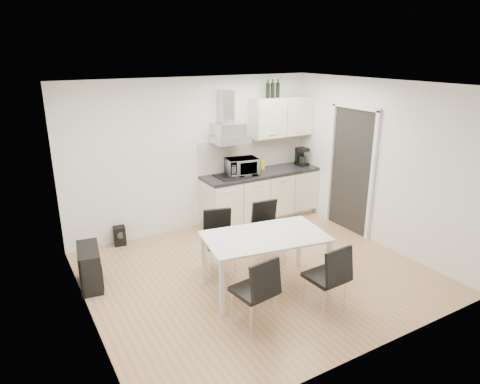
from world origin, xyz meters
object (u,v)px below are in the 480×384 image
at_px(chair_far_left, 220,242).
at_px(chair_near_right, 325,278).
at_px(dining_table, 265,240).
at_px(chair_far_right, 270,232).
at_px(guitar_amp, 90,267).
at_px(chair_near_left, 253,291).
at_px(floor_speaker, 120,236).
at_px(kitchenette, 262,175).

xyz_separation_m(chair_far_left, chair_near_right, (0.63, -1.49, 0.00)).
bearing_deg(dining_table, chair_far_right, 60.53).
height_order(dining_table, chair_far_left, chair_far_left).
bearing_deg(guitar_amp, chair_near_left, -43.72).
bearing_deg(chair_near_right, chair_far_left, 109.78).
relative_size(chair_far_left, guitar_amp, 1.29).
bearing_deg(dining_table, chair_far_left, 122.32).
xyz_separation_m(guitar_amp, floor_speaker, (0.67, 1.06, -0.12)).
bearing_deg(kitchenette, dining_table, -121.86).
bearing_deg(kitchenette, guitar_amp, -164.73).
bearing_deg(floor_speaker, dining_table, -50.49).
height_order(kitchenette, guitar_amp, kitchenette).
distance_m(chair_far_left, floor_speaker, 1.90).
relative_size(chair_far_right, chair_near_left, 1.00).
bearing_deg(floor_speaker, chair_far_left, -47.78).
height_order(chair_far_left, chair_near_left, same).
height_order(chair_near_right, floor_speaker, chair_near_right).
distance_m(dining_table, floor_speaker, 2.67).
xyz_separation_m(kitchenette, chair_far_left, (-1.60, -1.41, -0.39)).
bearing_deg(chair_near_right, chair_near_left, 166.18).
height_order(kitchenette, chair_far_right, kitchenette).
bearing_deg(chair_near_left, chair_near_right, -18.17).
distance_m(dining_table, chair_far_left, 0.78).
height_order(kitchenette, chair_near_left, kitchenette).
xyz_separation_m(dining_table, guitar_amp, (-1.98, 1.20, -0.41)).
relative_size(chair_near_left, floor_speaker, 2.82).
xyz_separation_m(kitchenette, dining_table, (-1.31, -2.10, -0.15)).
relative_size(guitar_amp, floor_speaker, 2.19).
relative_size(dining_table, chair_near_left, 1.89).
height_order(dining_table, chair_near_right, chair_near_right).
height_order(dining_table, floor_speaker, dining_table).
bearing_deg(chair_far_right, dining_table, 56.82).
height_order(chair_far_right, chair_near_left, same).
bearing_deg(kitchenette, chair_near_right, -108.48).
height_order(chair_near_right, guitar_amp, chair_near_right).
relative_size(chair_far_right, chair_near_right, 1.00).
bearing_deg(chair_far_left, dining_table, 128.32).
bearing_deg(chair_near_left, kitchenette, 48.11).
xyz_separation_m(chair_near_left, chair_near_right, (0.90, -0.17, 0.00)).
height_order(chair_far_right, chair_near_right, same).
xyz_separation_m(chair_far_left, chair_far_right, (0.80, -0.05, 0.00)).
xyz_separation_m(kitchenette, guitar_amp, (-3.29, -0.90, -0.56)).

